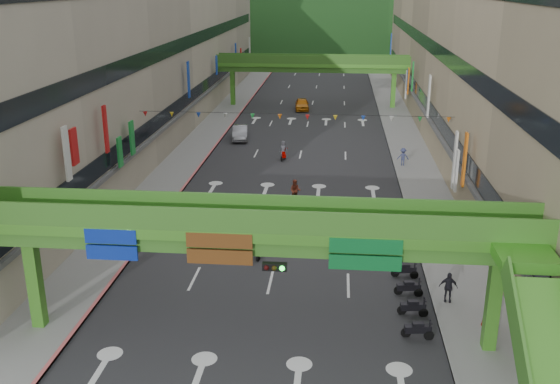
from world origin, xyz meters
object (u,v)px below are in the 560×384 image
Objects in this scene: overpass_near at (274,246)px; scooter_rider_near at (257,243)px; car_yellow at (302,104)px; pedestrian_red at (489,314)px; car_silver at (240,133)px; scooter_rider_mid at (295,192)px.

scooter_rider_near is at bearing 101.99° from overpass_near.
car_yellow is 56.19m from pedestrian_red.
car_silver is 2.93× the size of pedestrian_red.
scooter_rider_near is 1.31× the size of pedestrian_red.
overpass_near is 11.00m from scooter_rider_near.
scooter_rider_mid is 20.29m from pedestrian_red.
car_yellow is at bearing 96.26° from pedestrian_red.
overpass_near reaches higher than car_yellow.
scooter_rider_mid is at bearing 91.21° from overpass_near.
car_yellow is (-1.74, 37.65, -0.32)m from scooter_rider_mid.
scooter_rider_near is 30.92m from car_silver.
scooter_rider_mid is at bearing 80.19° from scooter_rider_near.
pedestrian_red is (18.46, -37.67, 0.03)m from car_silver.
car_silver is at bearing -113.09° from car_yellow.
scooter_rider_near is at bearing -94.34° from car_yellow.
car_silver is 41.95m from pedestrian_red.
overpass_near reaches higher than pedestrian_red.
overpass_near is at bearing -88.79° from scooter_rider_mid.
overpass_near is 11.71m from pedestrian_red.
pedestrian_red is (12.68, -54.74, 0.02)m from car_yellow.
scooter_rider_mid is at bearing -77.72° from car_silver.
car_yellow is at bearing 92.65° from scooter_rider_mid.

